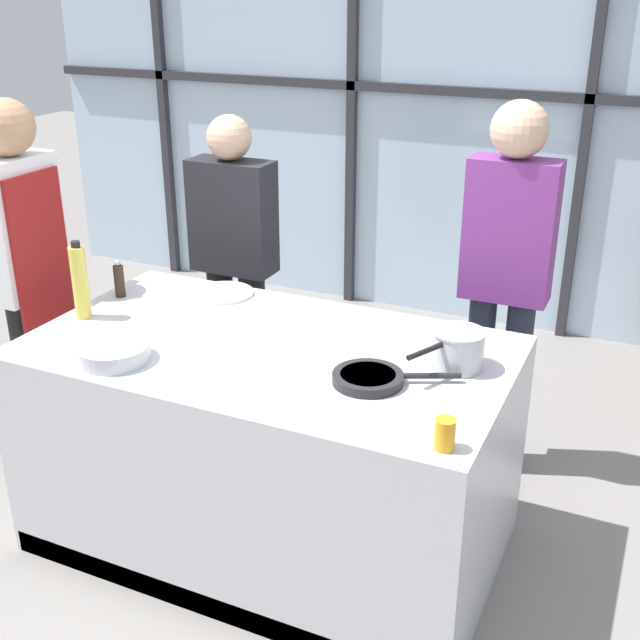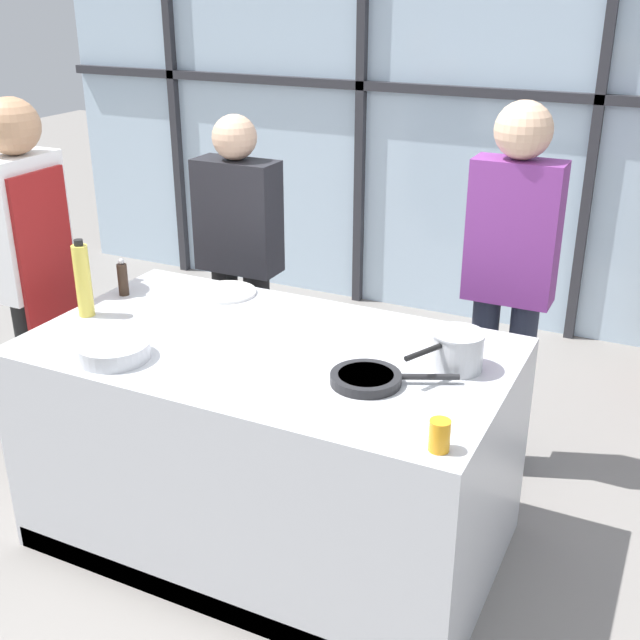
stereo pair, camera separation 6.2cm
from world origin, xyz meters
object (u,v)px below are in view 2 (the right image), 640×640
Objects in this scene: spectator_center_left at (510,268)px; frying_pan at (368,378)px; chef at (33,261)px; mixing_bowl at (114,350)px; white_plate at (226,292)px; juice_glass_near at (440,435)px; spectator_far_left at (239,250)px; saucepan at (457,350)px; oil_bottle at (83,280)px; pepper_grinder at (123,279)px.

spectator_center_left is 1.09m from frying_pan.
spectator_center_left is at bearing 113.70° from chef.
frying_pan is 0.95m from mixing_bowl.
white_plate is 0.75m from mixing_bowl.
juice_glass_near is (0.36, -0.30, 0.03)m from frying_pan.
juice_glass_near is at bearing 138.15° from spectator_far_left.
spectator_center_left reaches higher than spectator_far_left.
juice_glass_near is (1.27, -0.82, 0.04)m from white_plate.
saucepan is (1.41, -0.82, 0.07)m from spectator_far_left.
pepper_grinder is at bearing 92.23° from oil_bottle.
white_plate is at bearing 166.64° from saucepan.
chef is 5.19× the size of saucepan.
chef is at bearing -159.12° from white_plate.
mixing_bowl is 2.69× the size of juice_glass_near.
pepper_grinder is at bearing 79.64° from spectator_far_left.
saucepan is 1.02× the size of oil_bottle.
spectator_far_left is at bearing 115.57° from white_plate.
frying_pan is at bearing -29.63° from white_plate.
oil_bottle is at bearing 33.53° from spectator_center_left.
juice_glass_near is at bearing -20.17° from pepper_grinder.
white_plate is at bearing 147.02° from juice_glass_near.
white_plate is (-1.15, 0.27, -0.07)m from saucepan.
saucepan is 1.55m from pepper_grinder.
oil_bottle is (-1.54, -0.19, 0.08)m from saucepan.
juice_glass_near reaches higher than white_plate.
pepper_grinder is (-1.55, 0.06, 0.00)m from saucepan.
pepper_grinder is 1.69× the size of juice_glass_near.
white_plate is (0.26, -0.55, 0.00)m from spectator_far_left.
white_plate is (0.82, 0.31, -0.12)m from chef.
spectator_center_left is 10.26× the size of pepper_grinder.
chef is 6.44× the size of mixing_bowl.
juice_glass_near is at bearing 95.35° from spectator_center_left.
spectator_far_left is 1.63m from saucepan.
mixing_bowl is at bearing 100.69° from spectator_far_left.
juice_glass_near is (1.28, -0.08, 0.02)m from mixing_bowl.
mixing_bowl is at bearing 176.59° from juice_glass_near.
frying_pan is 1.26× the size of saucepan.
mixing_bowl reaches higher than frying_pan.
chef reaches higher than pepper_grinder.
spectator_far_left reaches higher than saucepan.
spectator_center_left reaches higher than saucepan.
spectator_far_left reaches higher than white_plate.
spectator_far_left is 1.32m from mixing_bowl.
spectator_center_left is 17.34× the size of juice_glass_near.
spectator_far_left is 1.41m from spectator_center_left.
frying_pan is 1.05m from white_plate.
frying_pan is at bearing 83.25° from chef.
juice_glass_near is at bearing -12.13° from oil_bottle.
white_plate is at bearing 25.66° from spectator_center_left.
pepper_grinder is (-0.38, 0.54, 0.04)m from mixing_bowl.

